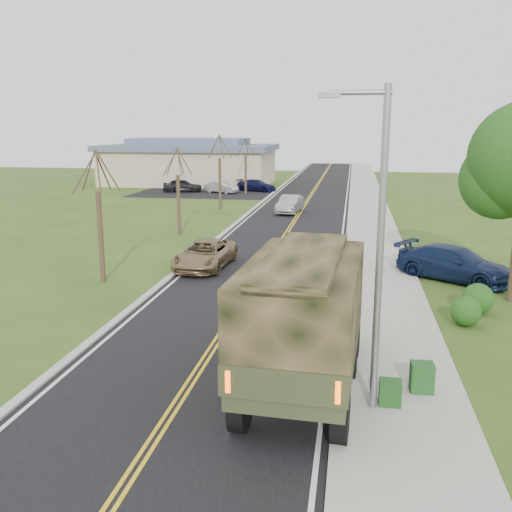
% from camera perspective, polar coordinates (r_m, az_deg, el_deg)
% --- Properties ---
extents(ground, '(160.00, 160.00, 0.00)m').
position_cam_1_polar(ground, '(16.32, -6.81, -12.87)').
color(ground, '#2F4918').
rests_on(ground, ground).
extents(road, '(8.00, 120.00, 0.01)m').
position_cam_1_polar(road, '(54.70, 5.05, 5.36)').
color(road, black).
rests_on(road, ground).
extents(curb_right, '(0.30, 120.00, 0.12)m').
position_cam_1_polar(curb_right, '(54.53, 9.42, 5.27)').
color(curb_right, '#9E998E').
rests_on(curb_right, ground).
extents(sidewalk_right, '(3.20, 120.00, 0.10)m').
position_cam_1_polar(sidewalk_right, '(54.55, 11.26, 5.19)').
color(sidewalk_right, '#9E998E').
rests_on(sidewalk_right, ground).
extents(curb_left, '(0.30, 120.00, 0.10)m').
position_cam_1_polar(curb_left, '(55.18, 0.73, 5.52)').
color(curb_left, '#9E998E').
rests_on(curb_left, ground).
extents(street_light, '(1.65, 0.22, 8.00)m').
position_cam_1_polar(street_light, '(13.84, 11.94, 1.64)').
color(street_light, gray).
rests_on(street_light, ground).
extents(bare_tree_a, '(1.93, 2.26, 6.08)m').
position_cam_1_polar(bare_tree_a, '(26.96, -15.33, 2.91)').
color(bare_tree_a, '#38281C').
rests_on(bare_tree_a, ground).
extents(bare_tree_b, '(1.83, 2.14, 5.73)m').
position_cam_1_polar(bare_tree_b, '(38.08, -7.76, 5.79)').
color(bare_tree_b, '#38281C').
rests_on(bare_tree_b, ground).
extents(bare_tree_c, '(2.04, 2.39, 6.42)m').
position_cam_1_polar(bare_tree_c, '(49.57, -3.64, 7.83)').
color(bare_tree_c, '#38281C').
rests_on(bare_tree_c, ground).
extents(bare_tree_d, '(1.88, 2.20, 5.91)m').
position_cam_1_polar(bare_tree_d, '(61.30, -1.05, 8.59)').
color(bare_tree_d, '#38281C').
rests_on(bare_tree_d, ground).
extents(commercial_building, '(25.50, 21.50, 5.65)m').
position_cam_1_polar(commercial_building, '(73.06, -6.61, 9.30)').
color(commercial_building, tan).
rests_on(commercial_building, ground).
extents(military_truck, '(3.14, 8.01, 3.93)m').
position_cam_1_polar(military_truck, '(15.47, 5.04, -5.31)').
color(military_truck, black).
rests_on(military_truck, ground).
extents(suv_champagne, '(2.60, 5.16, 1.40)m').
position_cam_1_polar(suv_champagne, '(29.14, -5.13, 0.18)').
color(suv_champagne, '#8B724E').
rests_on(suv_champagne, ground).
extents(sedan_silver, '(2.05, 4.58, 1.46)m').
position_cam_1_polar(sedan_silver, '(47.75, 3.41, 5.18)').
color(sedan_silver, '#A1A1A6').
rests_on(sedan_silver, ground).
extents(pickup_navy, '(5.75, 4.89, 1.58)m').
position_cam_1_polar(pickup_navy, '(28.26, 19.22, -0.71)').
color(pickup_navy, '#101E3E').
rests_on(pickup_navy, ground).
extents(utility_box_near, '(0.63, 0.53, 0.80)m').
position_cam_1_polar(utility_box_near, '(16.20, 16.25, -11.57)').
color(utility_box_near, '#1D4D1B').
rests_on(utility_box_near, sidewalk_right).
extents(utility_box_far, '(0.55, 0.45, 0.65)m').
position_cam_1_polar(utility_box_far, '(15.33, 13.27, -13.14)').
color(utility_box_far, '#1C4A1A').
rests_on(utility_box_far, sidewalk_right).
extents(lot_car_dark, '(4.52, 2.52, 1.45)m').
position_cam_1_polar(lot_car_dark, '(63.72, -7.36, 7.00)').
color(lot_car_dark, black).
rests_on(lot_car_dark, ground).
extents(lot_car_silver, '(4.08, 2.75, 1.27)m').
position_cam_1_polar(lot_car_silver, '(62.49, -3.47, 6.89)').
color(lot_car_silver, '#AFB0B5').
rests_on(lot_car_silver, ground).
extents(lot_car_navy, '(4.84, 3.05, 1.31)m').
position_cam_1_polar(lot_car_navy, '(64.06, 0.07, 7.07)').
color(lot_car_navy, '#0F0F37').
rests_on(lot_car_navy, ground).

